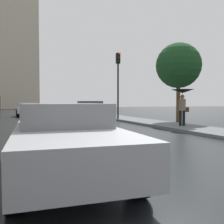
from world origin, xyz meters
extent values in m
plane|color=black|center=(0.00, 0.00, 0.00)|extent=(120.00, 120.00, 0.00)
cube|color=silver|center=(-1.69, 20.71, 0.60)|extent=(1.65, 4.01, 0.56)
cube|color=gray|center=(-1.69, 20.80, 1.11)|extent=(1.44, 2.09, 0.46)
cylinder|color=black|center=(-0.94, 19.39, 0.32)|extent=(0.22, 0.65, 0.65)
cylinder|color=black|center=(-2.44, 19.39, 0.32)|extent=(0.22, 0.65, 0.65)
cylinder|color=black|center=(-0.94, 22.04, 0.32)|extent=(0.22, 0.65, 0.65)
cylinder|color=black|center=(-2.45, 22.03, 0.32)|extent=(0.22, 0.65, 0.65)
cube|color=#B2B5BA|center=(-2.04, -0.03, 0.60)|extent=(2.04, 4.56, 0.58)
cube|color=gray|center=(-2.02, 0.32, 1.10)|extent=(1.67, 2.08, 0.42)
cylinder|color=black|center=(-1.33, -1.55, 0.31)|extent=(0.26, 0.63, 0.61)
cylinder|color=black|center=(-2.94, -1.44, 0.31)|extent=(0.26, 0.63, 0.61)
cylinder|color=black|center=(-1.14, 1.39, 0.31)|extent=(0.26, 0.63, 0.61)
cylinder|color=black|center=(-2.75, 1.49, 0.31)|extent=(0.26, 0.63, 0.61)
cube|color=slate|center=(2.84, 15.11, 0.59)|extent=(1.91, 4.57, 0.58)
cube|color=#494D50|center=(2.83, 14.83, 1.15)|extent=(1.62, 2.24, 0.54)
cylinder|color=black|center=(2.09, 16.63, 0.31)|extent=(0.24, 0.62, 0.61)
cylinder|color=black|center=(3.70, 16.57, 0.31)|extent=(0.24, 0.62, 0.61)
cylinder|color=black|center=(1.99, 13.65, 0.31)|extent=(0.24, 0.62, 0.61)
cylinder|color=black|center=(3.60, 13.60, 0.31)|extent=(0.24, 0.62, 0.61)
cylinder|color=black|center=(5.00, 6.04, 0.53)|extent=(0.14, 0.14, 0.77)
cylinder|color=black|center=(5.18, 6.01, 0.53)|extent=(0.14, 0.14, 0.77)
cylinder|color=#726651|center=(5.09, 6.03, 1.21)|extent=(0.34, 0.34, 0.60)
sphere|color=#8C6647|center=(5.09, 6.03, 1.61)|extent=(0.21, 0.21, 0.21)
cube|color=#3F2314|center=(5.34, 5.98, 0.96)|extent=(0.22, 0.14, 0.24)
cylinder|color=#4C4C51|center=(5.09, 6.03, 1.57)|extent=(0.02, 0.02, 0.83)
cone|color=black|center=(5.09, 6.03, 1.89)|extent=(1.11, 1.11, 0.19)
cylinder|color=black|center=(4.19, 12.27, 2.12)|extent=(0.12, 0.12, 3.96)
cube|color=black|center=(4.19, 12.27, 4.48)|extent=(0.26, 0.26, 0.75)
sphere|color=red|center=(4.19, 12.10, 4.73)|extent=(0.17, 0.17, 0.17)
sphere|color=#392405|center=(4.19, 12.10, 4.48)|extent=(0.17, 0.17, 0.17)
sphere|color=black|center=(4.19, 12.10, 4.23)|extent=(0.17, 0.17, 0.17)
cylinder|color=#4C3823|center=(7.05, 9.08, 1.34)|extent=(0.25, 0.25, 2.68)
sphere|color=#19421E|center=(7.05, 9.08, 3.69)|extent=(2.89, 2.89, 2.89)
camera|label=1|loc=(-2.96, -4.73, 1.35)|focal=41.09mm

